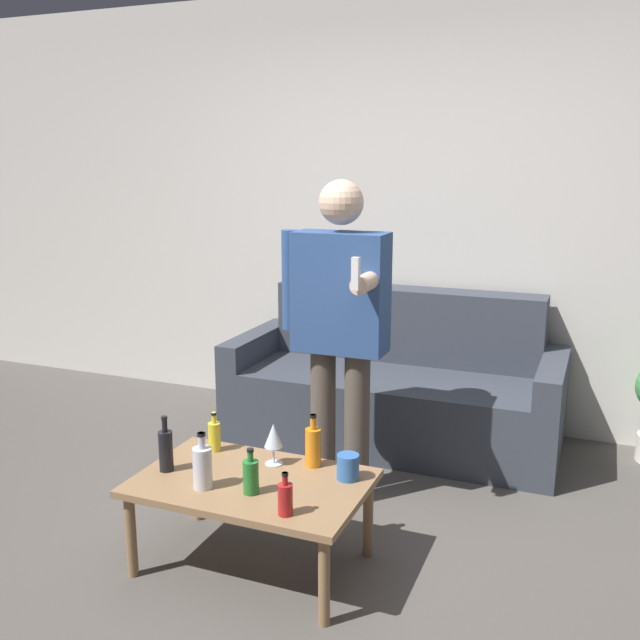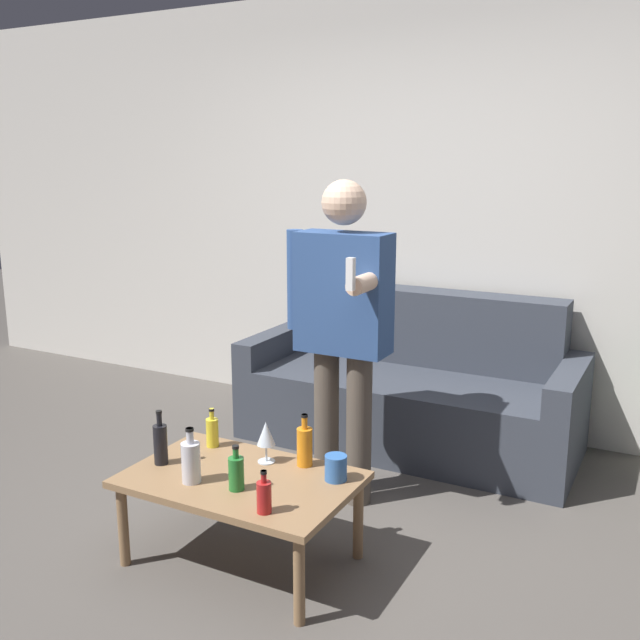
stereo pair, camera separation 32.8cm
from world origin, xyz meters
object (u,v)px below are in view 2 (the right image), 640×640
(bottle_orange, at_px, (264,496))
(person_standing_front, at_px, (342,320))
(coffee_table, at_px, (241,486))
(couch, at_px, (411,391))

(bottle_orange, height_order, person_standing_front, person_standing_front)
(person_standing_front, bearing_deg, coffee_table, -98.93)
(bottle_orange, xyz_separation_m, person_standing_front, (-0.14, 0.93, 0.47))
(couch, relative_size, coffee_table, 2.06)
(bottle_orange, bearing_deg, person_standing_front, 98.51)
(couch, relative_size, bottle_orange, 11.70)
(coffee_table, xyz_separation_m, bottle_orange, (0.25, -0.21, 0.11))
(couch, height_order, bottle_orange, couch)
(couch, distance_m, person_standing_front, 1.06)
(person_standing_front, bearing_deg, bottle_orange, -81.49)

